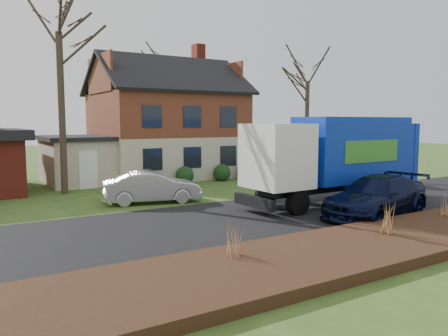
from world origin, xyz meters
TOP-DOWN VIEW (x-y plane):
  - ground at (0.00, 0.00)m, footprint 120.00×120.00m
  - road at (0.00, 0.00)m, footprint 80.00×7.00m
  - mulch_verge at (0.00, -5.30)m, footprint 80.00×3.50m
  - main_house at (1.49, 13.91)m, footprint 12.95×8.95m
  - garbage_truck at (4.36, 0.50)m, footprint 9.16×2.70m
  - silver_sedan at (-2.79, 4.95)m, footprint 4.59×2.52m
  - navy_wagon at (3.58, -2.36)m, footprint 5.77×3.26m
  - tree_front_west at (-5.69, 9.69)m, footprint 3.81×3.81m
  - tree_front_east at (10.04, 8.89)m, footprint 3.30×3.30m
  - tree_back at (5.41, 22.26)m, footprint 3.76×3.76m
  - grass_clump_west at (-4.40, -4.58)m, footprint 0.34×0.28m
  - grass_clump_mid at (0.70, -5.10)m, footprint 0.36×0.30m

SIDE VIEW (x-z plane):
  - ground at x=0.00m, z-range 0.00..0.00m
  - road at x=0.00m, z-range 0.00..0.02m
  - mulch_verge at x=0.00m, z-range 0.00..0.30m
  - silver_sedan at x=-2.79m, z-range 0.00..1.43m
  - grass_clump_west at x=-4.40m, z-range 0.30..1.21m
  - navy_wagon at x=3.58m, z-range 0.00..1.58m
  - grass_clump_mid at x=0.70m, z-range 0.30..1.32m
  - garbage_truck at x=4.36m, z-range 0.30..4.20m
  - main_house at x=1.49m, z-range -0.60..8.66m
  - tree_front_east at x=10.04m, z-range 2.86..12.02m
  - tree_front_west at x=-5.69m, z-range 3.67..14.99m
  - tree_back at x=5.41m, z-range 3.97..15.86m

